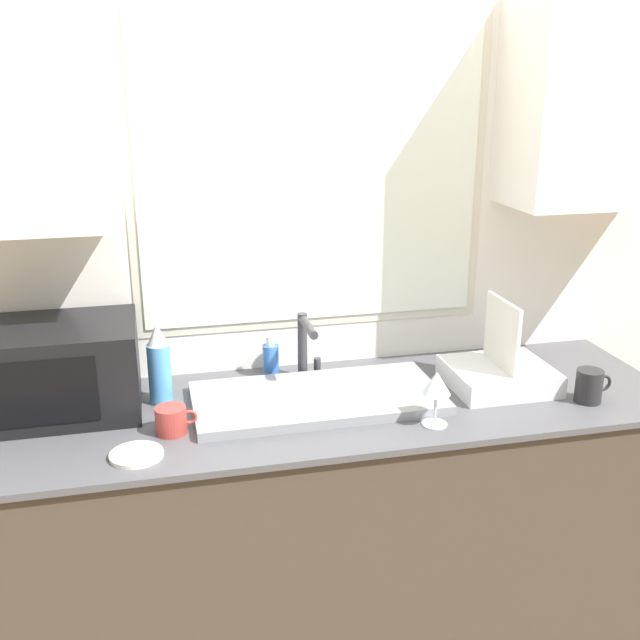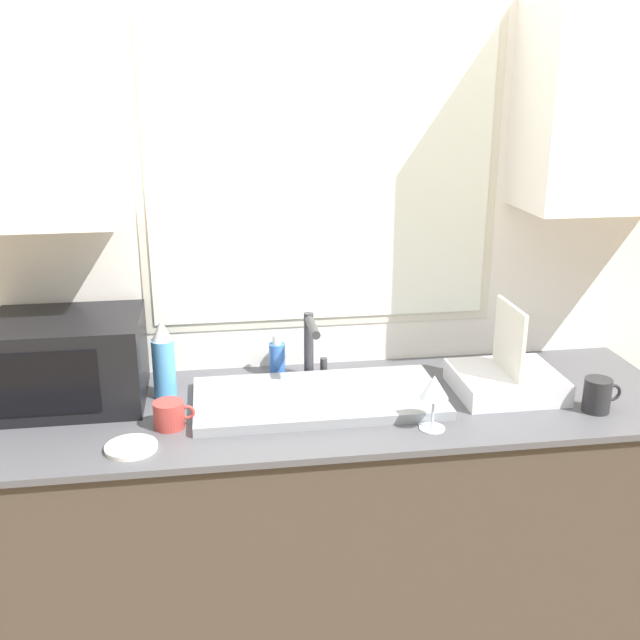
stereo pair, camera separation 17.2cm
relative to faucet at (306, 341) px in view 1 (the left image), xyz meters
name	(u,v)px [view 1 (the left image)]	position (x,y,z in m)	size (l,w,h in m)	color
countertop	(335,529)	(0.06, -0.19, -0.59)	(2.13, 0.68, 0.92)	#42382D
wall_back	(313,226)	(0.06, 0.13, 0.35)	(6.00, 0.38, 2.60)	silver
sink_basin	(317,398)	(0.00, -0.19, -0.12)	(0.76, 0.37, 0.03)	gray
faucet	(306,341)	(0.00, 0.00, 0.00)	(0.08, 0.19, 0.22)	#333338
microwave	(62,369)	(-0.75, -0.07, 0.00)	(0.44, 0.34, 0.27)	black
dish_rack	(499,373)	(0.59, -0.20, -0.09)	(0.32, 0.29, 0.29)	silver
spray_bottle	(159,365)	(-0.47, -0.07, -0.01)	(0.07, 0.07, 0.25)	#4C99D8
soap_bottle	(271,360)	(-0.11, 0.05, -0.07)	(0.05, 0.05, 0.14)	blue
mug_near_sink	(172,420)	(-0.45, -0.29, -0.09)	(0.12, 0.09, 0.08)	#A53833
wine_glass	(436,385)	(0.29, -0.41, -0.01)	(0.08, 0.08, 0.16)	silver
mug_by_rack	(589,386)	(0.81, -0.37, -0.08)	(0.12, 0.08, 0.10)	#262628
small_plate	(136,455)	(-0.55, -0.41, -0.13)	(0.14, 0.14, 0.01)	silver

